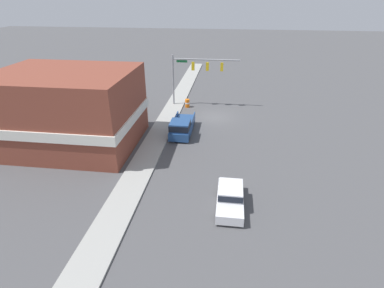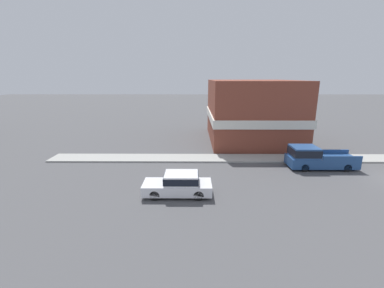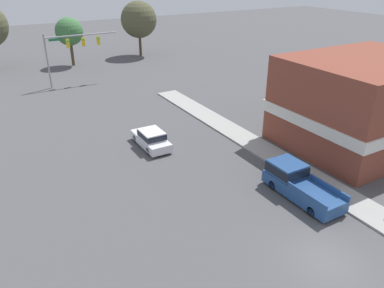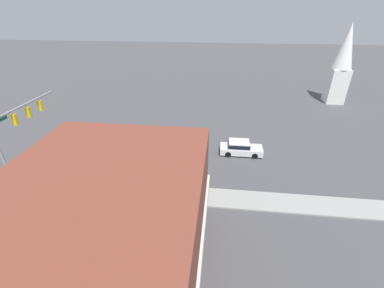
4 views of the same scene
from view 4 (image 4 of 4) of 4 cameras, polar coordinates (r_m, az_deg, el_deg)
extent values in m
plane|color=#4C4C4F|center=(30.82, -22.90, -2.16)|extent=(200.00, 200.00, 0.00)
cube|color=#9E9E99|center=(26.82, -28.43, -8.12)|extent=(2.40, 60.00, 0.14)
cylinder|color=gray|center=(27.51, -36.78, -1.59)|extent=(0.22, 0.22, 6.71)
cylinder|color=gray|center=(29.44, -33.18, 7.37)|extent=(8.60, 0.18, 0.18)
cube|color=gold|center=(28.53, -34.64, 4.50)|extent=(0.36, 0.36, 1.05)
sphere|color=red|center=(28.56, -35.11, 5.07)|extent=(0.22, 0.22, 0.22)
cube|color=gold|center=(29.83, -32.52, 5.98)|extent=(0.36, 0.36, 1.05)
sphere|color=red|center=(29.87, -32.98, 6.53)|extent=(0.22, 0.22, 0.22)
cube|color=gold|center=(31.20, -30.58, 7.33)|extent=(0.36, 0.36, 1.05)
sphere|color=red|center=(31.22, -31.02, 7.86)|extent=(0.22, 0.22, 0.22)
cube|color=#196B38|center=(27.36, -36.76, 4.32)|extent=(1.40, 0.04, 0.30)
cylinder|color=black|center=(29.73, 13.46, -0.95)|extent=(0.22, 0.66, 0.66)
cylinder|color=black|center=(28.32, 13.76, -2.56)|extent=(0.22, 0.66, 0.66)
cylinder|color=black|center=(29.49, 7.98, -0.66)|extent=(0.22, 0.66, 0.66)
cylinder|color=black|center=(28.06, 8.01, -2.27)|extent=(0.22, 0.66, 0.66)
cube|color=silver|center=(28.77, 10.85, -1.25)|extent=(1.86, 4.58, 0.69)
cube|color=silver|center=(28.42, 10.42, -0.04)|extent=(1.71, 2.20, 0.66)
cube|color=black|center=(28.42, 10.42, -0.04)|extent=(1.73, 2.29, 0.46)
cylinder|color=black|center=(26.19, -12.15, -5.11)|extent=(0.22, 0.66, 0.66)
cylinder|color=black|center=(24.74, -13.45, -7.47)|extent=(0.22, 0.66, 0.66)
cylinder|color=black|center=(27.47, -19.22, -4.46)|extent=(0.22, 0.66, 0.66)
cylinder|color=black|center=(26.09, -20.87, -6.65)|extent=(0.22, 0.66, 0.66)
cube|color=navy|center=(25.92, -16.58, -5.39)|extent=(2.10, 5.73, 0.85)
cube|color=navy|center=(24.90, -13.49, -4.03)|extent=(2.00, 2.18, 0.90)
cube|color=black|center=(24.90, -13.49, -4.03)|extent=(2.02, 2.26, 0.63)
cube|color=navy|center=(26.85, -18.44, -2.93)|extent=(0.12, 3.25, 0.35)
cube|color=navy|center=(25.36, -20.17, -5.22)|extent=(0.12, 3.25, 0.35)
cylinder|color=orange|center=(29.53, -31.81, -4.57)|extent=(0.60, 0.60, 1.08)
cylinder|color=white|center=(29.50, -31.83, -4.48)|extent=(0.62, 0.62, 0.20)
cube|color=brown|center=(15.19, -18.68, -19.01)|extent=(12.90, 10.09, 7.35)
cube|color=silver|center=(15.64, -18.31, -20.58)|extent=(13.20, 10.39, 0.90)
cube|color=white|center=(49.80, 29.36, 11.21)|extent=(2.79, 2.79, 5.61)
cone|color=white|center=(48.72, 31.15, 18.14)|extent=(3.07, 3.07, 6.86)
camera|label=1|loc=(31.71, 49.04, 18.22)|focal=28.00mm
camera|label=2|loc=(41.55, 8.99, 18.68)|focal=24.00mm
camera|label=3|loc=(43.72, -29.83, 24.42)|focal=35.00mm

